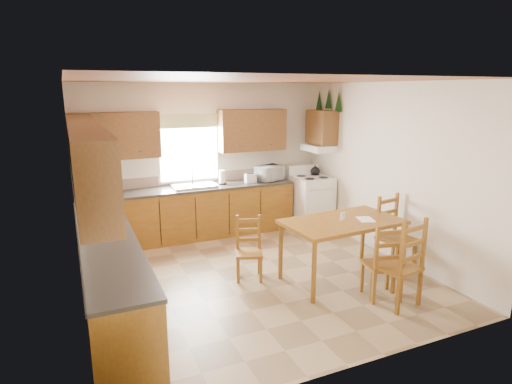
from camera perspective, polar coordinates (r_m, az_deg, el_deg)
name	(u,v)px	position (r m, az deg, el deg)	size (l,w,h in m)	color
floor	(255,276)	(6.19, -0.15, -11.14)	(4.50, 4.50, 0.00)	#997F5A
ceiling	(255,80)	(5.63, -0.16, 14.70)	(4.50, 4.50, 0.00)	brown
wall_left	(75,201)	(5.30, -23.04, -1.06)	(4.50, 4.50, 0.00)	beige
wall_right	(387,171)	(6.96, 17.08, 2.71)	(4.50, 4.50, 0.00)	beige
wall_back	(205,159)	(7.84, -6.81, 4.38)	(4.50, 4.50, 0.00)	beige
wall_front	(358,234)	(3.88, 13.40, -5.42)	(4.50, 4.50, 0.00)	beige
lower_cab_back	(191,214)	(7.66, -8.64, -2.89)	(3.75, 0.60, 0.88)	brown
lower_cab_left	(110,275)	(5.45, -18.91, -10.42)	(0.60, 3.60, 0.88)	brown
counter_back	(190,189)	(7.54, -8.76, 0.46)	(3.75, 0.63, 0.04)	#352F2A
counter_left	(107,238)	(5.29, -19.29, -5.85)	(0.63, 3.60, 0.04)	#352F2A
backsplash	(186,179)	(7.79, -9.35, 1.69)	(3.75, 0.01, 0.18)	#856C59
upper_cab_back_left	(115,136)	(7.31, -18.28, 7.13)	(1.41, 0.33, 0.75)	brown
upper_cab_back_right	(252,130)	(7.92, -0.52, 8.25)	(1.25, 0.33, 0.75)	brown
upper_cab_left	(87,158)	(5.06, -21.65, 4.27)	(0.33, 3.60, 0.75)	brown
upper_cab_stove	(322,127)	(8.10, 8.74, 8.53)	(0.33, 0.62, 0.62)	brown
range_hood	(319,148)	(8.11, 8.35, 5.85)	(0.44, 0.62, 0.12)	white
window_frame	(189,149)	(7.70, -8.93, 5.65)	(1.13, 0.02, 1.18)	white
window_pane	(189,149)	(7.69, -8.92, 5.64)	(1.05, 0.01, 1.10)	white
window_valance	(188,121)	(7.62, -9.01, 9.35)	(1.19, 0.01, 0.24)	#587B39
sink_basin	(194,186)	(7.55, -8.22, 0.81)	(0.75, 0.45, 0.04)	silver
pine_decal_a	(339,101)	(7.88, 10.96, 11.81)	(0.22, 0.22, 0.36)	#113610
pine_decal_b	(329,98)	(8.14, 9.67, 12.19)	(0.22, 0.22, 0.36)	#113610
pine_decal_c	(319,100)	(8.41, 8.43, 12.00)	(0.22, 0.22, 0.36)	#113610
stove	(312,203)	(8.19, 7.42, -1.44)	(0.65, 0.67, 0.97)	white
coffeemaker	(99,186)	(7.23, -20.17, 0.74)	(0.20, 0.24, 0.33)	white
paper_towel	(222,177)	(7.71, -4.54, 1.98)	(0.11, 0.11, 0.25)	white
toaster	(250,178)	(7.83, -0.74, 1.86)	(0.20, 0.13, 0.16)	white
microwave	(270,173)	(8.01, 1.82, 2.54)	(0.46, 0.33, 0.27)	white
dining_table	(341,250)	(6.07, 11.30, -7.58)	(1.60, 0.91, 0.86)	brown
chair_near_left	(382,260)	(5.66, 16.51, -8.68)	(0.42, 0.40, 1.00)	brown
chair_near_right	(398,261)	(5.52, 18.39, -8.78)	(0.47, 0.45, 1.11)	brown
chair_far_left	(249,249)	(5.96, -0.94, -7.61)	(0.37, 0.35, 0.87)	brown
chair_far_right	(396,234)	(6.56, 18.23, -5.33)	(0.45, 0.43, 1.08)	brown
table_paper	(366,219)	(6.04, 14.41, -3.55)	(0.20, 0.27, 0.00)	white
table_card	(343,217)	(5.91, 11.48, -3.22)	(0.08, 0.02, 0.11)	white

